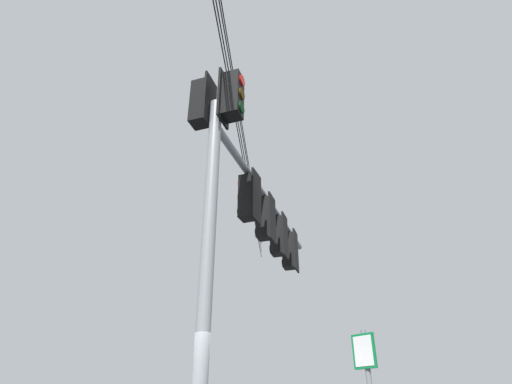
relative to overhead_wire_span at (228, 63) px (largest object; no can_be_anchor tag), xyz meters
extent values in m
cylinder|color=gray|center=(-0.87, 0.66, -5.23)|extent=(0.20, 0.20, 6.29)
cylinder|color=gray|center=(0.91, -1.64, -2.55)|extent=(3.66, 4.69, 0.14)
cube|color=black|center=(-0.63, 0.85, -2.00)|extent=(0.42, 0.42, 0.90)
cube|color=black|center=(-0.76, 0.74, -2.00)|extent=(0.30, 0.37, 1.04)
cylinder|color=red|center=(-0.50, 0.95, -1.70)|extent=(0.15, 0.18, 0.20)
cylinder|color=#3C2703|center=(-0.50, 0.95, -2.00)|extent=(0.15, 0.18, 0.20)
cylinder|color=black|center=(-0.50, 0.95, -2.30)|extent=(0.15, 0.18, 0.20)
cube|color=black|center=(-1.10, 0.48, -2.00)|extent=(0.42, 0.42, 0.90)
cube|color=black|center=(-0.97, 0.58, -2.00)|extent=(0.30, 0.37, 1.04)
cylinder|color=red|center=(-1.24, 0.38, -1.70)|extent=(0.15, 0.18, 0.20)
cylinder|color=#3C2703|center=(-1.24, 0.38, -2.00)|extent=(0.15, 0.18, 0.20)
cylinder|color=black|center=(-1.24, 0.38, -2.30)|extent=(0.15, 0.18, 0.20)
cube|color=black|center=(0.11, -0.61, -3.10)|extent=(0.42, 0.42, 0.90)
cube|color=black|center=(-0.03, -0.71, -3.10)|extent=(0.29, 0.38, 1.04)
cylinder|color=red|center=(0.25, -0.51, -2.80)|extent=(0.14, 0.18, 0.20)
cylinder|color=#3C2703|center=(0.25, -0.51, -3.10)|extent=(0.14, 0.18, 0.20)
cylinder|color=black|center=(0.25, -0.51, -3.40)|extent=(0.14, 0.18, 0.20)
cube|color=black|center=(0.72, -1.40, -3.10)|extent=(0.42, 0.42, 0.90)
cube|color=black|center=(0.59, -1.51, -3.10)|extent=(0.31, 0.37, 1.04)
cylinder|color=red|center=(0.85, -1.30, -2.80)|extent=(0.15, 0.17, 0.20)
cylinder|color=#3C2703|center=(0.85, -1.30, -3.10)|extent=(0.15, 0.17, 0.20)
cylinder|color=black|center=(0.85, -1.30, -3.40)|extent=(0.15, 0.17, 0.20)
cube|color=black|center=(1.34, -2.20, -3.10)|extent=(0.42, 0.42, 0.90)
cube|color=black|center=(1.21, -2.30, -3.10)|extent=(0.31, 0.37, 1.04)
cylinder|color=red|center=(1.46, -2.09, -2.80)|extent=(0.15, 0.17, 0.20)
cylinder|color=#3C2703|center=(1.46, -2.09, -3.10)|extent=(0.15, 0.17, 0.20)
cylinder|color=black|center=(1.46, -2.09, -3.40)|extent=(0.15, 0.17, 0.20)
cube|color=black|center=(1.95, -2.99, -3.10)|extent=(0.42, 0.42, 0.90)
cube|color=black|center=(1.82, -3.10, -3.10)|extent=(0.31, 0.36, 1.04)
cylinder|color=red|center=(2.08, -2.89, -2.80)|extent=(0.15, 0.17, 0.20)
cylinder|color=#3C2703|center=(2.08, -2.89, -3.10)|extent=(0.15, 0.17, 0.20)
cylinder|color=black|center=(2.08, -2.89, -3.40)|extent=(0.15, 0.17, 0.20)
cube|color=#0C7238|center=(-1.81, -1.22, -6.06)|extent=(0.33, 0.10, 0.44)
cube|color=white|center=(-1.81, -1.21, -6.06)|extent=(0.27, 0.06, 0.38)
cylinder|color=black|center=(0.00, 0.00, -0.46)|extent=(19.09, 14.59, 0.79)
cylinder|color=black|center=(0.00, 0.00, -0.17)|extent=(19.09, 14.59, 0.79)
cylinder|color=black|center=(0.00, 0.00, 0.19)|extent=(19.09, 14.59, 0.79)
cylinder|color=black|center=(0.00, 0.00, 0.43)|extent=(19.09, 14.59, 0.79)
camera|label=1|loc=(-5.88, 3.14, -6.88)|focal=29.45mm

